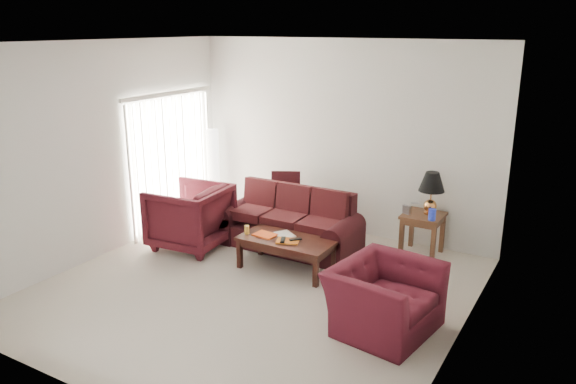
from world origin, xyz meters
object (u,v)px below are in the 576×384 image
object	(u,v)px
armchair_right	(384,298)
sofa	(288,220)
end_table	(422,234)
armchair_left	(190,217)
coffee_table	(286,254)
floor_lamp	(213,171)

from	to	relation	value
armchair_right	sofa	bearing A→B (deg)	62.92
end_table	armchair_left	world-z (taller)	armchair_left
sofa	coffee_table	bearing A→B (deg)	-55.82
floor_lamp	end_table	bearing A→B (deg)	-0.66
end_table	sofa	bearing A→B (deg)	-157.25
armchair_left	armchair_right	bearing A→B (deg)	71.45
end_table	armchair_right	bearing A→B (deg)	-82.98
floor_lamp	coffee_table	size ratio (longest dim) A/B	1.18
end_table	coffee_table	world-z (taller)	end_table
sofa	floor_lamp	bearing A→B (deg)	163.30
armchair_left	armchair_right	distance (m)	3.43
end_table	floor_lamp	distance (m)	3.79
armchair_right	coffee_table	world-z (taller)	armchair_right
coffee_table	floor_lamp	bearing A→B (deg)	168.42
floor_lamp	armchair_right	world-z (taller)	floor_lamp
end_table	coffee_table	bearing A→B (deg)	-134.43
sofa	end_table	xyz separation A→B (m)	(1.79, 0.75, -0.13)
armchair_left	coffee_table	size ratio (longest dim) A/B	0.82
armchair_left	sofa	bearing A→B (deg)	113.49
end_table	coffee_table	xyz separation A→B (m)	(-1.41, -1.44, -0.08)
armchair_right	coffee_table	xyz separation A→B (m)	(-1.69, 0.80, -0.14)
floor_lamp	coffee_table	xyz separation A→B (m)	(2.35, -1.48, -0.53)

